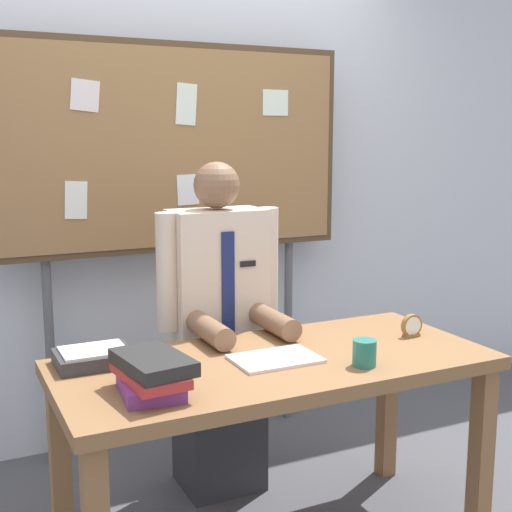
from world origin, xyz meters
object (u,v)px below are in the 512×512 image
Objects in this scene: desk at (275,385)px; paper_tray at (94,357)px; person at (219,341)px; bulletin_board at (177,154)px; desk_clock at (412,327)px; open_notebook at (275,359)px; book_stack at (151,374)px; coffee_mug at (364,353)px.

paper_tray is (-0.61, 0.21, 0.13)m from desk.
person is 5.53× the size of paper_tray.
paper_tray is (-0.61, -0.82, -0.68)m from bulletin_board.
bulletin_board is 21.75× the size of desk_clock.
bulletin_board is (-0.00, 1.03, 0.81)m from desk.
open_notebook is 1.17× the size of paper_tray.
bulletin_board is 1.43m from book_stack.
bulletin_board reaches higher than desk_clock.
open_notebook is (0.49, 0.12, -0.06)m from book_stack.
person is 0.85m from book_stack.
desk is 16.82× the size of coffee_mug.
book_stack is at bearing -127.04° from person.
desk_clock is at bearing -58.89° from bulletin_board.
person is 15.83× the size of desk_clock.
book_stack is (-0.51, -0.67, 0.15)m from person.
desk is 0.55m from book_stack.
coffee_mug is at bearing -36.39° from open_notebook.
desk is at bearing -89.99° from bulletin_board.
bulletin_board is at bearing 53.36° from paper_tray.
coffee_mug is 0.95m from paper_tray.
desk is 0.11m from open_notebook.
desk_clock is (0.62, -1.02, -0.67)m from bulletin_board.
bulletin_board is at bearing 101.10° from coffee_mug.
paper_tray is (-0.10, 0.35, -0.04)m from book_stack.
desk_clock is (0.63, 0.03, 0.03)m from open_notebook.
coffee_mug is at bearing -40.41° from desk.
person reaches higher than desk.
paper_tray is at bearing -152.53° from person.
person is at bearing 88.90° from open_notebook.
bulletin_board reaches higher than open_notebook.
open_notebook is (-0.01, -1.05, -0.70)m from bulletin_board.
bulletin_board reaches higher than desk.
desk is at bearing -19.46° from paper_tray.
book_stack is 1.13m from desk_clock.
open_notebook is 3.35× the size of desk_clock.
person is 4.73× the size of open_notebook.
bulletin_board is 6.36× the size of book_stack.
coffee_mug is at bearing -26.36° from paper_tray.
paper_tray is at bearing 170.39° from desk_clock.
desk_clock is 1.24m from paper_tray.
bulletin_board reaches higher than person.
person is (0.00, 0.53, 0.02)m from desk.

